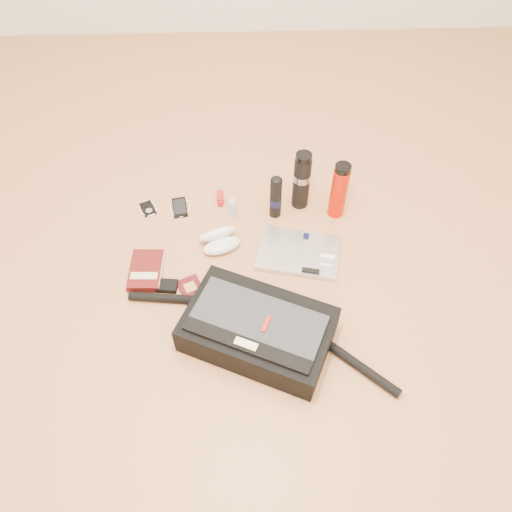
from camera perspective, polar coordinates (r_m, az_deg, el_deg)
name	(u,v)px	position (r m, az deg, el deg)	size (l,w,h in m)	color
ground	(244,289)	(1.96, -1.33, -3.84)	(4.00, 4.00, 0.00)	tan
messenger_bag	(257,329)	(1.79, 0.14, -8.36)	(0.97, 0.52, 0.15)	black
laptop	(299,253)	(2.06, 4.94, 0.35)	(0.37, 0.29, 0.03)	#B7B7BA
book	(146,271)	(2.04, -12.42, -1.64)	(0.13, 0.20, 0.04)	#4D0F0F
passport	(191,289)	(1.97, -7.42, -3.77)	(0.13, 0.15, 0.01)	#4B0A13
mouse	(233,285)	(1.95, -2.70, -3.28)	(0.08, 0.11, 0.03)	white
sunglasses_case	(220,240)	(2.07, -4.19, 1.83)	(0.20, 0.18, 0.09)	silver
ipod	(148,209)	(2.28, -12.25, 5.31)	(0.10, 0.10, 0.01)	black
phone	(180,207)	(2.26, -8.71, 5.52)	(0.11, 0.13, 0.01)	black
inhaler	(220,197)	(2.27, -4.11, 6.79)	(0.03, 0.11, 0.03)	#9F1E13
spray_bottle	(233,208)	(2.17, -2.66, 5.46)	(0.03, 0.03, 0.11)	#99BCCF
aerosol_can	(276,197)	(2.14, 2.26, 6.77)	(0.07, 0.07, 0.22)	black
thermos_black	(302,180)	(2.16, 5.24, 8.62)	(0.08, 0.08, 0.28)	black
thermos_red	(339,191)	(2.15, 9.47, 7.38)	(0.08, 0.08, 0.27)	#C31400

